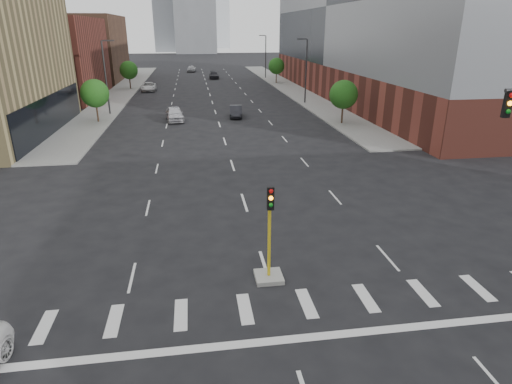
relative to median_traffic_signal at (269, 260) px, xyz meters
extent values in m
cube|color=gray|center=(-15.00, 65.03, -0.90)|extent=(5.00, 92.00, 0.15)
cube|color=gray|center=(15.00, 65.03, -0.90)|extent=(5.00, 92.00, 0.15)
cube|color=brown|center=(-27.50, 57.03, 5.03)|extent=(20.00, 22.00, 12.00)
cube|color=brown|center=(-27.50, 83.03, 5.53)|extent=(20.00, 24.00, 13.00)
cube|color=brown|center=(29.50, 51.03, 1.53)|extent=(24.00, 70.00, 5.00)
cube|color=slate|center=(29.50, 51.03, 12.53)|extent=(24.00, 70.00, 17.00)
cube|color=slate|center=(0.00, 191.03, 21.03)|extent=(18.00, 18.00, 44.00)
cube|color=#999993|center=(0.00, 0.03, -0.87)|extent=(1.20, 1.20, 0.20)
cylinder|color=gold|center=(0.00, 0.03, 0.83)|extent=(0.14, 0.14, 3.20)
cube|color=black|center=(0.00, -0.15, 2.93)|extent=(0.28, 0.18, 1.00)
sphere|color=red|center=(0.00, -0.25, 3.28)|extent=(0.18, 0.18, 0.18)
sphere|color=orange|center=(0.00, -0.25, 2.98)|extent=(0.18, 0.18, 0.18)
sphere|color=#0C7F19|center=(0.00, -0.25, 2.68)|extent=(0.18, 0.18, 0.18)
cube|color=black|center=(8.70, -1.47, 6.73)|extent=(0.28, 0.18, 1.00)
sphere|color=red|center=(8.70, -1.59, 7.08)|extent=(0.18, 0.18, 0.18)
sphere|color=orange|center=(8.70, -1.59, 6.78)|extent=(0.18, 0.18, 0.18)
sphere|color=#0C7F19|center=(8.70, -1.59, 6.48)|extent=(0.18, 0.18, 0.18)
cylinder|color=#2D2D30|center=(13.50, 46.03, 3.53)|extent=(0.20, 0.20, 9.00)
cube|color=#2D2D30|center=(12.70, 46.03, 8.03)|extent=(1.40, 0.22, 0.15)
cylinder|color=#2D2D30|center=(13.50, 81.03, 3.53)|extent=(0.20, 0.20, 9.00)
cube|color=#2D2D30|center=(12.70, 81.03, 8.03)|extent=(1.40, 0.22, 0.15)
cylinder|color=#2D2D30|center=(-13.50, 41.03, 3.53)|extent=(0.20, 0.20, 9.00)
cube|color=#2D2D30|center=(-12.70, 41.03, 8.03)|extent=(1.40, 0.22, 0.15)
cylinder|color=#382619|center=(-14.00, 36.03, 0.05)|extent=(0.20, 0.20, 1.75)
sphere|color=#1E4312|center=(-14.00, 36.03, 2.43)|extent=(3.20, 3.20, 3.20)
cylinder|color=#382619|center=(-14.00, 66.03, 0.05)|extent=(0.20, 0.20, 1.75)
sphere|color=#1E4312|center=(-14.00, 66.03, 2.43)|extent=(3.20, 3.20, 3.20)
cylinder|color=#382619|center=(14.00, 31.03, 0.05)|extent=(0.20, 0.20, 1.75)
sphere|color=#1E4312|center=(14.00, 31.03, 2.43)|extent=(3.20, 3.20, 3.20)
cylinder|color=#382619|center=(14.00, 71.03, 0.05)|extent=(0.20, 0.20, 1.75)
sphere|color=#1E4312|center=(14.00, 71.03, 2.43)|extent=(3.20, 3.20, 3.20)
imported|color=silver|center=(-5.15, 35.85, -0.14)|extent=(2.51, 5.11, 1.68)
imported|color=#222228|center=(2.35, 37.16, -0.27)|extent=(1.87, 4.37, 1.40)
imported|color=silver|center=(-10.50, 63.31, -0.23)|extent=(2.52, 5.35, 1.48)
imported|color=black|center=(2.07, 81.92, -0.24)|extent=(2.27, 5.16, 1.47)
imported|color=#A3A4A8|center=(-2.77, 98.57, -0.14)|extent=(2.49, 5.07, 1.66)
camera|label=1|loc=(-2.92, -15.98, 9.35)|focal=30.00mm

